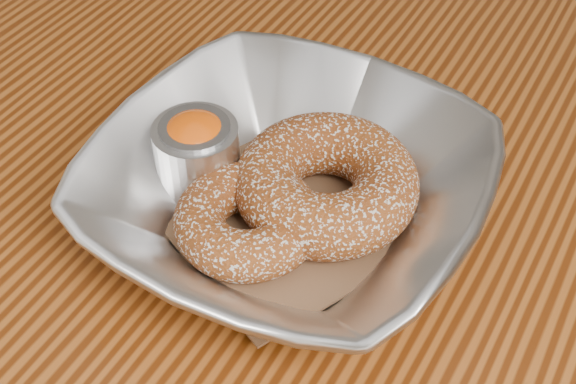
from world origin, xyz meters
The scene contains 6 objects.
table centered at (0.00, 0.00, 0.65)m, with size 1.20×0.80×0.75m.
serving_bowl centered at (-0.07, -0.06, 0.78)m, with size 0.24×0.24×0.06m, color silver.
parchment centered at (-0.07, -0.06, 0.76)m, with size 0.14×0.14×0.00m, color brown.
donut_back centered at (-0.05, -0.04, 0.78)m, with size 0.12×0.12×0.04m, color brown.
donut_front centered at (-0.08, -0.09, 0.78)m, with size 0.09×0.09×0.03m, color brown.
ramekin centered at (-0.14, -0.06, 0.79)m, with size 0.06×0.06×0.05m.
Camera 1 is at (0.10, -0.37, 1.14)m, focal length 50.00 mm.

